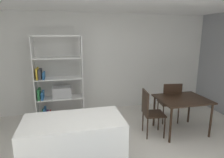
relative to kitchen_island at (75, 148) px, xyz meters
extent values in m
cube|color=silver|center=(0.41, 2.54, 0.84)|extent=(6.95, 0.06, 2.55)
cube|color=white|center=(0.00, 0.00, 0.00)|extent=(1.38, 0.73, 0.88)
cube|color=white|center=(-0.79, 2.14, 0.56)|extent=(0.02, 0.38, 2.00)
cube|color=white|center=(0.30, 2.14, 0.56)|extent=(0.02, 0.38, 2.00)
cube|color=white|center=(-0.24, 2.14, 1.55)|extent=(1.11, 0.38, 0.02)
cube|color=white|center=(-0.24, 2.14, -0.43)|extent=(1.11, 0.38, 0.02)
cube|color=white|center=(-0.24, 2.14, 0.07)|extent=(1.07, 0.38, 0.02)
cube|color=white|center=(-0.24, 2.14, 0.56)|extent=(1.07, 0.38, 0.02)
cube|color=white|center=(-0.24, 2.14, 1.05)|extent=(1.07, 0.38, 0.02)
cube|color=#338E4C|center=(-0.68, 2.14, -0.32)|extent=(0.03, 0.32, 0.19)
cube|color=#2D6BAD|center=(-0.62, 2.14, -0.29)|extent=(0.05, 0.32, 0.26)
cube|color=#8E4793|center=(-0.57, 2.14, -0.34)|extent=(0.04, 0.32, 0.16)
cube|color=red|center=(-0.51, 2.14, -0.35)|extent=(0.03, 0.32, 0.15)
cube|color=#338E4C|center=(-0.72, 2.14, 0.20)|extent=(0.05, 0.32, 0.25)
cube|color=#2D6BAD|center=(-0.64, 2.14, 0.17)|extent=(0.05, 0.32, 0.17)
cube|color=gold|center=(-0.72, 2.14, 0.70)|extent=(0.04, 0.32, 0.26)
cube|color=#38383D|center=(-0.65, 2.14, 0.68)|extent=(0.06, 0.32, 0.23)
cube|color=#2D6BAD|center=(-0.58, 2.14, 0.65)|extent=(0.03, 0.32, 0.16)
cube|color=#B7BABC|center=(-0.19, 2.14, 0.21)|extent=(0.44, 0.32, 0.26)
cube|color=black|center=(2.23, 0.84, 0.28)|extent=(1.00, 0.83, 0.03)
cylinder|color=black|center=(1.79, 0.48, -0.09)|extent=(0.04, 0.04, 0.71)
cylinder|color=black|center=(2.67, 0.48, -0.09)|extent=(0.04, 0.04, 0.71)
cylinder|color=black|center=(1.79, 1.19, -0.09)|extent=(0.04, 0.04, 0.71)
cylinder|color=black|center=(2.67, 1.19, -0.09)|extent=(0.04, 0.04, 0.71)
cube|color=black|center=(2.23, 1.37, 0.01)|extent=(0.47, 0.47, 0.03)
cube|color=black|center=(2.21, 1.18, 0.27)|extent=(0.42, 0.08, 0.49)
cylinder|color=black|center=(2.44, 1.53, -0.22)|extent=(0.03, 0.03, 0.44)
cylinder|color=black|center=(2.08, 1.58, -0.22)|extent=(0.03, 0.03, 0.44)
cylinder|color=black|center=(2.39, 1.17, -0.22)|extent=(0.03, 0.03, 0.44)
cylinder|color=black|center=(2.03, 1.22, -0.22)|extent=(0.03, 0.03, 0.44)
cube|color=black|center=(1.61, 0.84, 0.01)|extent=(0.45, 0.45, 0.03)
cube|color=black|center=(1.43, 0.86, 0.26)|extent=(0.08, 0.40, 0.48)
cylinder|color=black|center=(1.76, 0.65, -0.22)|extent=(0.03, 0.03, 0.44)
cylinder|color=black|center=(1.81, 0.99, -0.22)|extent=(0.03, 0.03, 0.44)
cylinder|color=black|center=(1.42, 0.69, -0.22)|extent=(0.03, 0.03, 0.44)
cylinder|color=black|center=(1.46, 1.03, -0.22)|extent=(0.03, 0.03, 0.44)
camera|label=1|loc=(-0.05, -2.53, 1.58)|focal=31.16mm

